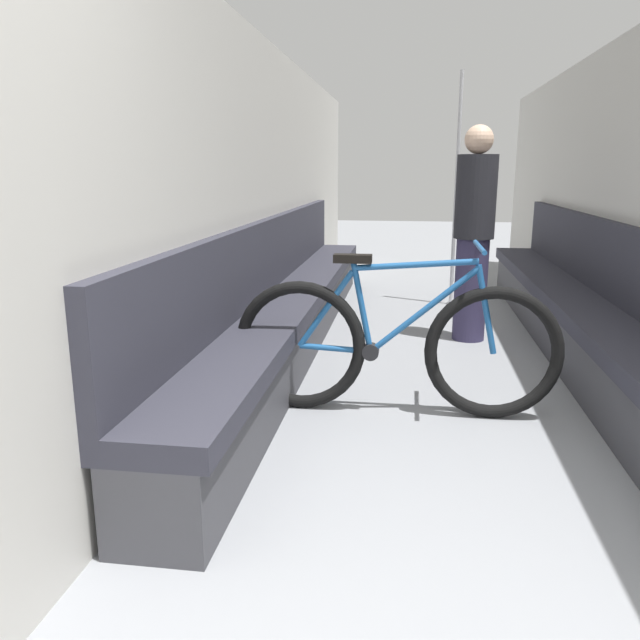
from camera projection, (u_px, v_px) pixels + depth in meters
name	position (u px, v px, depth m)	size (l,w,h in m)	color
wall_left	(249.00, 200.00, 4.22)	(0.10, 9.58, 2.18)	beige
bench_seat_row_left	(291.00, 307.00, 4.58)	(0.44, 5.32, 0.95)	#3D3D42
bench_seat_row_right	(582.00, 316.00, 4.29)	(0.44, 5.32, 0.95)	#3D3D42
bicycle	(394.00, 346.00, 3.33)	(1.74, 0.46, 0.92)	black
grab_pole_near	(456.00, 195.00, 5.88)	(0.08, 0.08, 2.16)	gray
passenger_standing	(474.00, 233.00, 4.68)	(0.30, 0.30, 1.61)	#332D4C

